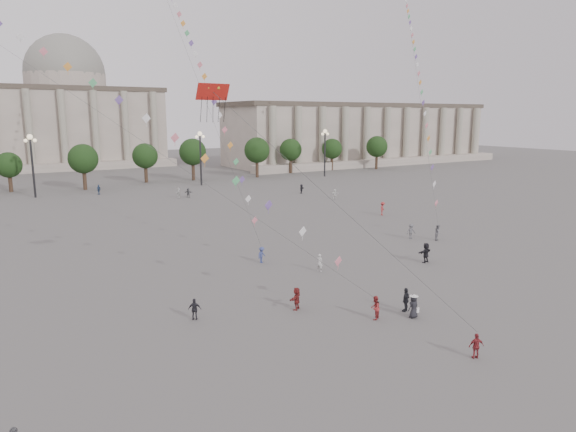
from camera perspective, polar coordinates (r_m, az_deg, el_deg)
ground at (r=37.12m, az=9.50°, el=-10.66°), size 360.00×360.00×0.00m
hall_east at (r=154.75m, az=8.17°, el=9.03°), size 84.00×26.22×17.20m
hall_central at (r=156.87m, az=-23.18°, el=10.42°), size 48.30×34.30×35.50m
tree_row at (r=106.76m, az=-18.83°, el=6.05°), size 137.12×5.12×8.00m
lamp_post_mid_west at (r=96.51m, az=-26.62°, el=6.17°), size 2.00×0.90×10.65m
lamp_post_mid_east at (r=103.33m, az=-9.72°, el=7.43°), size 2.00×0.90×10.65m
lamp_post_far_east at (r=117.64m, az=4.13°, el=7.98°), size 2.00×0.90×10.65m
person_crowd_0 at (r=96.49m, az=-20.30°, el=2.78°), size 1.08×0.96×1.75m
person_crowd_3 at (r=50.24m, az=15.06°, el=-3.96°), size 1.83×0.84×1.90m
person_crowd_4 at (r=88.53m, az=-12.09°, el=2.54°), size 1.30×1.66×1.76m
person_crowd_6 at (r=59.40m, az=13.51°, el=-1.67°), size 1.22×0.86×1.72m
person_crowd_7 at (r=85.76m, az=5.21°, el=2.44°), size 1.63×1.02×1.67m
person_crowd_8 at (r=72.69m, az=10.47°, el=0.82°), size 1.39×1.28×1.88m
person_crowd_9 at (r=91.67m, az=1.51°, el=3.04°), size 1.56×1.28×1.67m
person_crowd_12 at (r=88.78m, az=-11.02°, el=2.55°), size 1.39×1.40×1.61m
person_crowd_13 at (r=45.89m, az=3.52°, el=-5.20°), size 0.62×0.70×1.62m
tourist_0 at (r=32.02m, az=20.19°, el=-13.41°), size 0.95×0.69×1.50m
tourist_1 at (r=35.91m, az=-10.33°, el=-10.16°), size 0.96×0.72×1.51m
tourist_2 at (r=37.13m, az=0.96°, el=-9.14°), size 1.53×1.26×1.64m
tourist_4 at (r=37.67m, az=12.97°, el=-9.05°), size 1.10×0.81×1.74m
kite_flyer_0 at (r=35.89m, az=9.65°, el=-10.02°), size 1.02×0.97×1.66m
kite_flyer_1 at (r=48.52m, az=-2.95°, el=-4.33°), size 1.15×0.95×1.55m
kite_flyer_2 at (r=59.52m, az=16.32°, el=-1.77°), size 1.08×1.03×1.75m
hat_person at (r=36.66m, az=13.79°, el=-9.66°), size 0.83×0.60×1.69m
dragon_kite at (r=33.40m, az=-8.00°, el=12.09°), size 6.24×6.88×21.38m
kite_train_west at (r=54.97m, az=-29.37°, el=17.49°), size 36.57×54.36×76.25m
kite_train_mid at (r=70.06m, az=-11.96°, el=20.50°), size 3.27×44.83×63.21m
kite_train_east at (r=81.41m, az=14.24°, el=15.15°), size 26.79×34.12×55.57m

